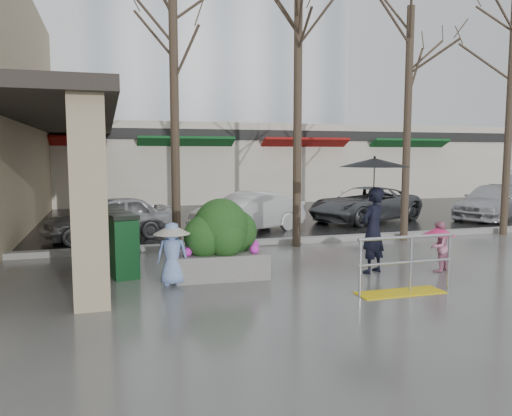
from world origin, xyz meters
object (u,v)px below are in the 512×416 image
car_a (108,218)px  car_c (365,204)px  news_boxes (114,240)px  planter (221,240)px  car_d (492,202)px  car_b (248,212)px  child_pink (439,242)px  tree_west (173,44)px  woman (373,201)px  handrail (404,272)px  tree_mideast (409,67)px  child_blue (172,248)px  tree_midwest (298,46)px

car_a → car_c: same height
news_boxes → car_c: news_boxes is taller
planter → car_d: (11.93, 6.00, -0.13)m
car_a → car_b: same height
child_pink → planter: planter is taller
tree_west → car_a: 5.40m
car_c → car_d: bearing=61.8°
car_b → woman: bearing=-14.2°
news_boxes → car_c: size_ratio=0.51×
car_b → handrail: bearing=-17.8°
child_pink → car_b: car_b is taller
tree_mideast → car_c: bearing=77.1°
planter → news_boxes: (-2.04, 1.34, -0.12)m
tree_west → tree_mideast: tree_west is taller
woman → child_blue: 4.18m
tree_west → car_d: bearing=14.6°
car_a → car_c: 9.11m
child_pink → car_b: size_ratio=0.28×
tree_west → news_boxes: bearing=-137.0°
tree_west → child_pink: (5.00, -3.56, -4.47)m
handrail → car_a: size_ratio=0.51×
tree_west → tree_midwest: (3.20, 0.00, 0.15)m
handrail → child_blue: bearing=155.9°
handrail → planter: size_ratio=1.02×
child_pink → planter: 4.55m
handrail → car_d: size_ratio=0.44×
woman → news_boxes: bearing=-46.4°
tree_west → car_d: (12.45, 3.25, -4.45)m
tree_mideast → woman: tree_mideast is taller
tree_mideast → car_d: bearing=28.6°
tree_midwest → car_a: bearing=151.9°
news_boxes → tree_midwest: bearing=4.3°
handrail → planter: planter is taller
tree_mideast → woman: bearing=-131.5°
woman → car_b: (-0.97, 6.00, -0.86)m
child_blue → news_boxes: news_boxes is taller
car_a → news_boxes: bearing=-16.8°
planter → car_c: bearing=44.1°
tree_midwest → car_d: tree_midwest is taller
car_a → car_b: (4.26, 0.14, 0.00)m
tree_midwest → child_blue: (-3.69, -3.07, -4.52)m
woman → child_pink: (1.40, -0.28, -0.88)m
car_b → car_c: same height
tree_mideast → car_b: size_ratio=1.70×
handrail → child_blue: child_blue is taller
woman → child_blue: bearing=-29.3°
tree_midwest → tree_mideast: tree_midwest is taller
handrail → tree_west: (-3.36, 4.80, 4.71)m
tree_west → car_b: tree_west is taller
handrail → car_a: car_a is taller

